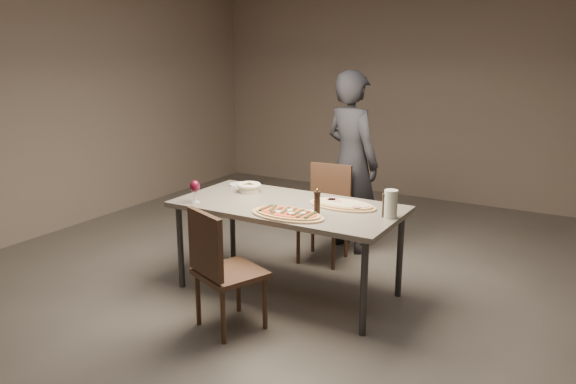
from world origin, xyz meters
The scene contains 14 objects.
room centered at (0.00, 0.00, 1.40)m, with size 7.00×7.00×7.00m.
dining_table centered at (0.00, 0.00, 0.69)m, with size 1.80×0.90×0.75m.
zucchini_pizza centered at (0.16, -0.28, 0.77)m, with size 0.59×0.33×0.05m.
ham_pizza centered at (0.40, 0.16, 0.77)m, with size 0.56×0.31×0.04m.
bread_basket centered at (-0.49, 0.17, 0.79)m, with size 0.21×0.21×0.08m.
oil_dish centered at (0.27, -0.16, 0.76)m, with size 0.13×0.13×0.02m.
pepper_mill_left centered at (0.34, -0.16, 0.85)m, with size 0.05×0.05×0.20m.
pepper_mill_right centered at (0.79, 0.06, 0.84)m, with size 0.05×0.05×0.20m.
carafe centered at (0.83, 0.07, 0.85)m, with size 0.10×0.10×0.21m.
wine_glass centered at (-0.67, -0.33, 0.88)m, with size 0.08×0.08×0.18m.
side_plate centered at (-0.69, 0.33, 0.76)m, with size 0.19×0.19×0.01m.
chair_near centered at (-0.08, -0.81, 0.50)m, with size 0.55×0.55×0.89m.
chair_far centered at (-0.08, 0.85, 0.50)m, with size 0.46×0.46×0.90m.
diner centered at (0.01, 1.22, 0.88)m, with size 0.64×0.42×1.76m, color black.
Camera 1 is at (2.16, -3.72, 1.97)m, focal length 35.00 mm.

